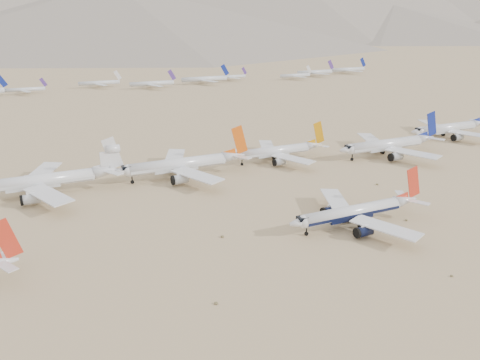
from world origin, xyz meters
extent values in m
plane|color=#937C55|center=(0.00, 0.00, 0.00)|extent=(7000.00, 7000.00, 0.00)
cylinder|color=silver|center=(6.91, 5.63, 4.46)|extent=(32.79, 3.88, 3.88)
cube|color=black|center=(6.91, 5.63, 3.97)|extent=(32.13, 3.93, 0.87)
sphere|color=silver|center=(-9.48, 5.63, 4.46)|extent=(3.88, 3.88, 3.88)
cube|color=black|center=(-10.06, 5.63, 5.52)|extent=(2.71, 2.52, 0.97)
cone|color=silver|center=(27.17, 5.63, 4.75)|extent=(8.20, 3.88, 3.88)
cube|color=silver|center=(9.44, -5.87, 3.78)|extent=(12.66, 19.95, 0.61)
cube|color=silver|center=(28.77, 1.86, 5.23)|extent=(5.20, 6.80, 0.23)
cylinder|color=black|center=(5.09, -2.43, 2.03)|extent=(4.55, 2.79, 2.79)
cube|color=silver|center=(9.44, 17.13, 3.78)|extent=(12.66, 19.95, 0.61)
cube|color=silver|center=(28.77, 9.40, 5.23)|extent=(5.20, 6.80, 0.23)
cylinder|color=black|center=(5.09, 13.69, 2.03)|extent=(4.55, 2.79, 2.79)
cube|color=red|center=(29.45, 5.63, 10.40)|extent=(6.21, 0.31, 10.24)
cylinder|color=black|center=(-8.51, 5.63, 0.58)|extent=(1.16, 0.48, 1.16)
cylinder|color=black|center=(8.28, 2.92, 0.81)|extent=(1.63, 0.97, 1.63)
cylinder|color=black|center=(8.28, 8.34, 0.81)|extent=(1.63, 0.97, 1.63)
cone|color=silver|center=(-85.62, 14.69, 4.75)|extent=(8.08, 3.88, 3.88)
cube|color=silver|center=(-84.05, 10.96, 5.24)|extent=(5.13, 6.71, 0.23)
cube|color=silver|center=(-84.05, 18.41, 5.24)|extent=(5.13, 6.71, 0.23)
cube|color=red|center=(-83.37, 14.69, 10.34)|extent=(6.13, 0.31, 10.10)
cylinder|color=silver|center=(66.89, 60.09, 5.30)|extent=(37.99, 4.61, 4.61)
cube|color=silver|center=(66.89, 60.09, 4.72)|extent=(37.23, 4.67, 1.04)
sphere|color=silver|center=(47.90, 60.09, 5.30)|extent=(4.61, 4.61, 4.61)
cube|color=black|center=(47.21, 60.09, 6.56)|extent=(3.22, 2.99, 1.15)
cone|color=silver|center=(90.38, 60.09, 5.64)|extent=(9.50, 4.61, 4.61)
cube|color=silver|center=(69.83, 46.70, 4.49)|extent=(14.67, 23.12, 0.71)
cube|color=silver|center=(92.22, 55.70, 6.22)|extent=(6.03, 7.89, 0.28)
cylinder|color=silver|center=(64.78, 50.69, 2.41)|extent=(5.28, 3.32, 3.32)
cube|color=silver|center=(69.83, 73.47, 4.49)|extent=(14.67, 23.12, 0.71)
cube|color=silver|center=(92.22, 64.47, 6.22)|extent=(6.03, 7.89, 0.28)
cylinder|color=silver|center=(64.78, 69.48, 2.41)|extent=(5.28, 3.32, 3.32)
cube|color=navy|center=(93.01, 60.09, 12.22)|extent=(7.20, 0.37, 11.86)
cylinder|color=black|center=(49.05, 60.09, 0.69)|extent=(1.38, 0.58, 1.38)
cylinder|color=black|center=(68.48, 56.87, 0.97)|extent=(1.93, 1.15, 1.93)
cylinder|color=black|center=(68.48, 63.31, 0.97)|extent=(1.93, 1.15, 1.93)
cylinder|color=silver|center=(18.42, 73.72, 4.52)|extent=(32.31, 3.93, 3.93)
cube|color=silver|center=(18.42, 73.72, 4.02)|extent=(31.66, 3.99, 0.88)
sphere|color=silver|center=(2.26, 73.72, 4.52)|extent=(3.93, 3.93, 3.93)
cube|color=black|center=(1.67, 73.72, 5.60)|extent=(2.75, 2.55, 0.98)
cone|color=silver|center=(38.39, 73.72, 4.81)|extent=(8.08, 3.93, 3.93)
cube|color=silver|center=(20.91, 62.34, 3.83)|extent=(12.48, 19.66, 0.61)
cube|color=silver|center=(39.96, 69.99, 5.30)|extent=(5.13, 6.71, 0.24)
cylinder|color=silver|center=(16.62, 65.73, 2.06)|extent=(4.49, 2.83, 2.83)
cube|color=silver|center=(20.91, 85.11, 3.83)|extent=(12.48, 19.66, 0.61)
cube|color=silver|center=(39.96, 77.45, 5.30)|extent=(5.13, 6.71, 0.24)
cylinder|color=silver|center=(16.62, 81.72, 2.06)|extent=(4.49, 2.83, 2.83)
cube|color=orange|center=(40.63, 73.72, 10.41)|extent=(6.12, 0.31, 10.09)
cylinder|color=black|center=(3.24, 73.72, 0.59)|extent=(1.18, 0.49, 1.18)
cylinder|color=black|center=(19.76, 70.98, 0.82)|extent=(1.65, 0.98, 1.65)
cylinder|color=black|center=(19.76, 76.47, 0.82)|extent=(1.65, 0.98, 1.65)
cylinder|color=silver|center=(-25.57, 69.88, 5.30)|extent=(37.71, 4.61, 4.61)
cube|color=silver|center=(-25.57, 69.88, 4.72)|extent=(36.96, 4.68, 1.04)
sphere|color=silver|center=(-44.43, 69.88, 5.30)|extent=(4.61, 4.61, 4.61)
cube|color=black|center=(-45.12, 69.88, 6.57)|extent=(3.23, 3.00, 1.15)
cone|color=silver|center=(-2.26, 69.88, 5.65)|extent=(9.43, 4.61, 4.61)
cube|color=silver|center=(-22.66, 56.57, 4.49)|extent=(14.57, 22.95, 0.71)
cube|color=silver|center=(-0.43, 65.52, 6.22)|extent=(5.99, 7.83, 0.28)
cylinder|color=silver|center=(-27.67, 60.53, 2.42)|extent=(5.24, 3.32, 3.32)
cube|color=silver|center=(-22.66, 83.18, 4.49)|extent=(14.57, 22.95, 0.71)
cube|color=silver|center=(-0.43, 74.24, 6.22)|extent=(5.99, 7.83, 0.28)
cylinder|color=silver|center=(-27.67, 79.22, 2.42)|extent=(5.24, 3.32, 3.32)
cube|color=#D8550F|center=(0.36, 69.88, 12.18)|extent=(7.15, 0.37, 11.78)
cylinder|color=black|center=(-43.27, 69.88, 0.69)|extent=(1.38, 0.58, 1.38)
cylinder|color=black|center=(-24.00, 66.65, 0.97)|extent=(1.94, 1.15, 1.94)
cylinder|color=black|center=(-24.00, 73.11, 0.97)|extent=(1.94, 1.15, 1.94)
cylinder|color=silver|center=(-75.60, 71.19, 5.27)|extent=(38.25, 4.58, 4.58)
cube|color=silver|center=(-75.60, 71.19, 4.69)|extent=(37.48, 4.65, 1.03)
cone|color=silver|center=(-51.96, 71.19, 5.61)|extent=(9.56, 4.58, 4.58)
cube|color=silver|center=(-72.64, 57.74, 4.46)|extent=(14.77, 23.28, 0.71)
cube|color=silver|center=(-50.10, 66.78, 6.18)|extent=(6.07, 7.94, 0.27)
cylinder|color=silver|center=(-77.72, 61.76, 2.40)|extent=(5.31, 3.30, 3.30)
cube|color=silver|center=(-72.64, 84.63, 4.46)|extent=(14.77, 23.28, 0.71)
cube|color=silver|center=(-50.10, 75.59, 6.18)|extent=(6.07, 7.94, 0.27)
cylinder|color=silver|center=(-77.72, 80.62, 2.40)|extent=(5.31, 3.30, 3.30)
cube|color=silver|center=(-49.30, 71.19, 12.22)|extent=(7.25, 0.37, 11.94)
cylinder|color=silver|center=(-49.04, 71.19, 13.69)|extent=(4.78, 2.97, 2.97)
cylinder|color=black|center=(-74.00, 67.98, 0.96)|extent=(1.92, 1.14, 1.92)
cylinder|color=black|center=(-74.00, 74.39, 0.96)|extent=(1.92, 1.14, 1.92)
cylinder|color=silver|center=(119.12, 74.04, 5.08)|extent=(36.55, 4.41, 4.41)
cube|color=silver|center=(119.12, 74.04, 4.53)|extent=(35.82, 4.48, 0.99)
sphere|color=silver|center=(100.85, 74.04, 5.08)|extent=(4.41, 4.41, 4.41)
cube|color=black|center=(100.18, 74.04, 6.29)|extent=(3.09, 2.87, 1.10)
cone|color=silver|center=(141.72, 74.04, 5.41)|extent=(9.14, 4.41, 4.41)
cube|color=silver|center=(121.95, 61.17, 4.30)|extent=(14.12, 22.25, 0.68)
cylinder|color=silver|center=(117.09, 65.00, 2.31)|extent=(5.08, 3.18, 3.18)
cube|color=silver|center=(121.95, 86.90, 4.30)|extent=(14.12, 22.25, 0.68)
cube|color=silver|center=(143.49, 78.25, 5.96)|extent=(5.80, 7.59, 0.26)
cylinder|color=silver|center=(117.09, 83.07, 2.31)|extent=(5.08, 3.18, 3.18)
cylinder|color=black|center=(101.95, 74.04, 0.66)|extent=(1.32, 0.55, 1.32)
cylinder|color=black|center=(120.65, 70.94, 0.93)|extent=(1.85, 1.10, 1.85)
cylinder|color=black|center=(120.65, 77.13, 0.93)|extent=(1.85, 1.10, 1.85)
cube|color=navy|center=(-90.11, 323.51, 12.17)|extent=(8.99, 0.45, 11.32)
cylinder|color=silver|center=(-73.72, 325.55, 3.90)|extent=(30.33, 3.00, 3.00)
cube|color=#4A2E81|center=(-59.45, 325.55, 8.97)|extent=(6.04, 0.30, 7.61)
cube|color=silver|center=(-73.72, 317.70, 3.45)|extent=(7.99, 13.96, 0.30)
cube|color=silver|center=(-73.72, 333.40, 3.45)|extent=(7.99, 13.96, 0.30)
cylinder|color=silver|center=(-12.89, 341.64, 4.17)|extent=(35.78, 3.54, 3.54)
cube|color=silver|center=(3.95, 341.64, 10.15)|extent=(7.13, 0.35, 8.98)
cube|color=silver|center=(-12.89, 332.38, 3.64)|extent=(9.43, 16.47, 0.35)
cube|color=silver|center=(-12.89, 350.90, 3.64)|extent=(9.43, 16.47, 0.35)
cylinder|color=silver|center=(28.62, 316.55, 4.34)|extent=(39.22, 3.88, 3.88)
cube|color=#4A2E81|center=(47.08, 316.55, 10.89)|extent=(7.81, 0.39, 9.84)
cube|color=silver|center=(28.62, 306.40, 3.76)|extent=(10.33, 18.05, 0.39)
cube|color=silver|center=(28.62, 326.70, 3.76)|extent=(10.33, 18.05, 0.39)
cylinder|color=silver|center=(81.73, 326.41, 4.61)|extent=(44.64, 4.41, 4.41)
cube|color=navy|center=(102.74, 326.41, 12.06)|extent=(8.89, 0.44, 11.20)
cube|color=silver|center=(81.73, 314.86, 3.94)|extent=(11.76, 20.55, 0.44)
cube|color=silver|center=(81.73, 337.96, 3.94)|extent=(11.76, 20.55, 0.44)
cylinder|color=silver|center=(114.24, 338.00, 3.92)|extent=(30.81, 3.04, 3.04)
cube|color=#4A2E81|center=(128.74, 338.00, 9.07)|extent=(6.14, 0.30, 7.73)
cube|color=silver|center=(114.24, 330.02, 3.47)|extent=(8.12, 14.18, 0.30)
cube|color=silver|center=(114.24, 345.97, 3.47)|extent=(8.12, 14.18, 0.30)
cylinder|color=silver|center=(177.46, 319.79, 4.06)|extent=(33.63, 3.32, 3.32)
cube|color=silver|center=(193.28, 319.79, 9.68)|extent=(6.70, 0.33, 8.44)
cube|color=silver|center=(177.46, 311.09, 3.56)|extent=(8.86, 15.48, 0.33)
cube|color=silver|center=(177.46, 328.50, 3.56)|extent=(8.86, 15.48, 0.33)
cylinder|color=silver|center=(210.73, 334.54, 4.49)|extent=(42.25, 4.18, 4.18)
cube|color=#4A2E81|center=(230.61, 334.54, 11.55)|extent=(8.41, 0.42, 10.60)
cube|color=silver|center=(210.73, 323.60, 3.86)|extent=(11.13, 19.45, 0.42)
cube|color=silver|center=(210.73, 345.47, 3.86)|extent=(11.13, 19.45, 0.42)
cylinder|color=silver|center=(259.18, 341.90, 4.55)|extent=(43.50, 4.30, 4.30)
cube|color=navy|center=(279.65, 341.90, 11.82)|extent=(8.66, 0.43, 10.91)
cube|color=silver|center=(259.18, 330.64, 3.90)|extent=(11.46, 20.02, 0.43)
cube|color=silver|center=(259.18, 353.16, 3.90)|extent=(11.46, 20.02, 0.43)
cone|color=slate|center=(150.00, 1100.00, 70.00)|extent=(1260.00, 1260.00, 140.00)
cone|color=slate|center=(1000.00, 1100.00, 50.00)|extent=(900.00, 900.00, 100.00)
ellipsoid|color=brown|center=(-85.20, 27.20, 0.34)|extent=(1.12, 1.12, 0.62)
ellipsoid|color=brown|center=(-44.10, -14.90, 0.25)|extent=(0.84, 0.84, 0.46)
ellipsoid|color=brown|center=(-30.40, 14.40, 0.29)|extent=(0.98, 0.98, 0.54)
ellipsoid|color=brown|center=(10.70, -27.70, 0.21)|extent=(0.70, 0.70, 0.39)
ellipsoid|color=brown|center=(24.40, 1.60, 0.25)|extent=(0.84, 0.84, 0.46)
ellipsoid|color=brown|center=(38.10, 30.90, 0.29)|extent=(0.98, 0.98, 0.54)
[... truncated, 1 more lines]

